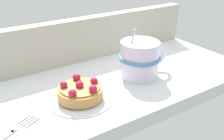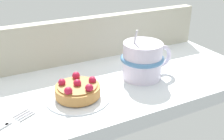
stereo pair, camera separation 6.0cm
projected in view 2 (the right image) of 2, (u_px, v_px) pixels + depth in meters
ground_plane at (100, 88)px, 64.55cm from camera, size 79.02×32.59×3.38cm
window_rail_back at (77, 40)px, 73.14cm from camera, size 77.44×3.08×11.93cm
dessert_plate at (78, 96)px, 57.35cm from camera, size 14.00×14.00×0.63cm
raspberry_tart at (78, 89)px, 56.60cm from camera, size 9.60×9.60×3.88cm
coffee_mug at (143, 60)px, 64.39cm from camera, size 13.92×10.57×12.31cm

